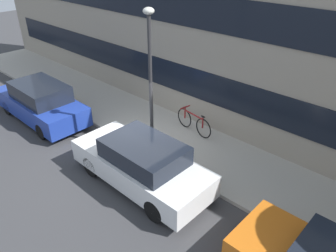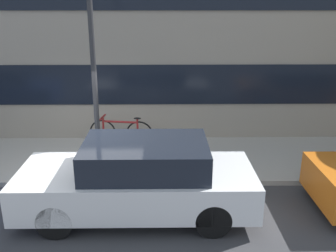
{
  "view_description": "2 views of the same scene",
  "coord_description": "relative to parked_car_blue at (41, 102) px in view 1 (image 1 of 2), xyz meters",
  "views": [
    {
      "loc": [
        6.98,
        -6.01,
        6.23
      ],
      "look_at": [
        0.99,
        0.35,
        1.23
      ],
      "focal_mm": 35.0,
      "sensor_mm": 36.0,
      "label": 1
    },
    {
      "loc": [
        1.74,
        -7.34,
        3.87
      ],
      "look_at": [
        1.84,
        0.41,
        1.26
      ],
      "focal_mm": 40.0,
      "sensor_mm": 36.0,
      "label": 2
    }
  ],
  "objects": [
    {
      "name": "ground_plane",
      "position": [
        4.48,
        1.05,
        -0.74
      ],
      "size": [
        56.0,
        56.0,
        0.0
      ],
      "primitive_type": "plane",
      "color": "#38383A"
    },
    {
      "name": "bicycle",
      "position": [
        5.08,
        3.16,
        -0.21
      ],
      "size": [
        1.73,
        0.44,
        0.84
      ],
      "rotation": [
        0.0,
        0.0,
        3.0
      ],
      "color": "black",
      "rests_on": "sidewalk_strip"
    },
    {
      "name": "rowhouse_facade",
      "position": [
        4.48,
        4.27,
        3.07
      ],
      "size": [
        28.0,
        1.02,
        7.59
      ],
      "color": "gray",
      "rests_on": "ground_plane"
    },
    {
      "name": "sidewalk_strip",
      "position": [
        4.48,
        2.44,
        -0.68
      ],
      "size": [
        28.0,
        2.78,
        0.12
      ],
      "color": "#A8A399",
      "rests_on": "ground_plane"
    },
    {
      "name": "fire_hydrant",
      "position": [
        -0.62,
        1.52,
        -0.29
      ],
      "size": [
        0.46,
        0.26,
        0.66
      ],
      "color": "gold",
      "rests_on": "sidewalk_strip"
    },
    {
      "name": "parked_car_white",
      "position": [
        5.76,
        -0.0,
        -0.02
      ],
      "size": [
        4.35,
        1.73,
        1.44
      ],
      "rotation": [
        0.0,
        0.0,
        3.14
      ],
      "color": "silver",
      "rests_on": "ground_plane"
    },
    {
      "name": "parked_car_blue",
      "position": [
        0.0,
        0.0,
        0.0
      ],
      "size": [
        4.43,
        1.69,
        1.53
      ],
      "rotation": [
        0.0,
        0.0,
        3.14
      ],
      "color": "#1E3899",
      "rests_on": "ground_plane"
    },
    {
      "name": "lamp_post",
      "position": [
        4.8,
        1.35,
        2.19
      ],
      "size": [
        0.32,
        0.32,
        4.54
      ],
      "color": "#2D2D30",
      "rests_on": "sidewalk_strip"
    }
  ]
}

